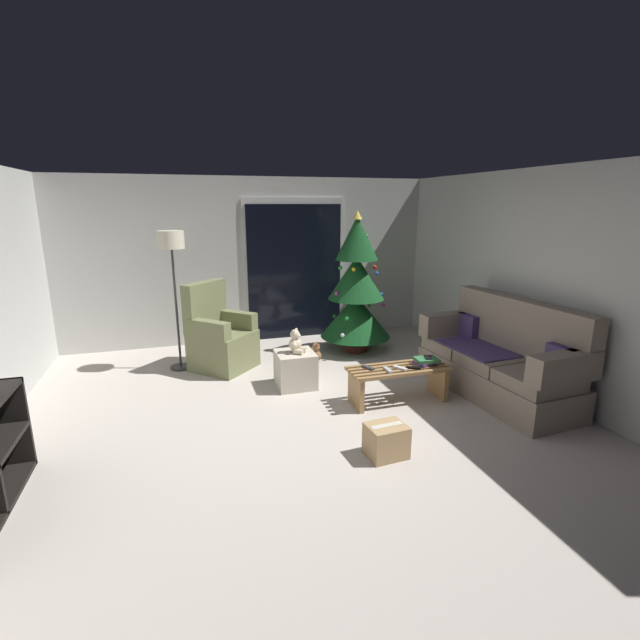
{
  "coord_description": "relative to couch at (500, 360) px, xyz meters",
  "views": [
    {
      "loc": [
        -1.03,
        -3.99,
        2.1
      ],
      "look_at": [
        0.4,
        0.7,
        0.85
      ],
      "focal_mm": 25.62,
      "sensor_mm": 36.0,
      "label": 1
    }
  ],
  "objects": [
    {
      "name": "ground_plane",
      "position": [
        -2.32,
        -0.05,
        -0.4
      ],
      "size": [
        7.0,
        7.0,
        0.0
      ],
      "primitive_type": "plane",
      "color": "#BCB2A8"
    },
    {
      "name": "wall_back",
      "position": [
        -2.32,
        3.01,
        0.85
      ],
      "size": [
        5.72,
        0.12,
        2.5
      ],
      "primitive_type": "cube",
      "color": "beige",
      "rests_on": "ground"
    },
    {
      "name": "wall_right",
      "position": [
        0.54,
        -0.05,
        0.85
      ],
      "size": [
        0.12,
        6.0,
        2.5
      ],
      "primitive_type": "cube",
      "color": "beige",
      "rests_on": "ground"
    },
    {
      "name": "patio_door_frame",
      "position": [
        -1.64,
        2.94,
        0.7
      ],
      "size": [
        1.6,
        0.02,
        2.2
      ],
      "primitive_type": "cube",
      "color": "silver",
      "rests_on": "ground"
    },
    {
      "name": "patio_door_glass",
      "position": [
        -1.64,
        2.92,
        0.65
      ],
      "size": [
        1.5,
        0.02,
        2.1
      ],
      "primitive_type": "cube",
      "color": "black",
      "rests_on": "ground"
    },
    {
      "name": "couch",
      "position": [
        0.0,
        0.0,
        0.0
      ],
      "size": [
        0.93,
        1.99,
        1.08
      ],
      "color": "gray",
      "rests_on": "ground"
    },
    {
      "name": "coffee_table",
      "position": [
        -1.18,
        0.14,
        -0.14
      ],
      "size": [
        1.1,
        0.4,
        0.4
      ],
      "color": "#9E7547",
      "rests_on": "ground"
    },
    {
      "name": "remote_graphite",
      "position": [
        -1.52,
        0.2,
        0.01
      ],
      "size": [
        0.1,
        0.16,
        0.02
      ],
      "primitive_type": "cube",
      "rotation": [
        0.0,
        0.0,
        0.42
      ],
      "color": "#333338",
      "rests_on": "coffee_table"
    },
    {
      "name": "remote_white",
      "position": [
        -1.2,
        0.09,
        0.01
      ],
      "size": [
        0.12,
        0.16,
        0.02
      ],
      "primitive_type": "cube",
      "rotation": [
        0.0,
        0.0,
        3.66
      ],
      "color": "silver",
      "rests_on": "coffee_table"
    },
    {
      "name": "remote_black",
      "position": [
        -1.06,
        0.06,
        0.01
      ],
      "size": [
        0.16,
        0.11,
        0.02
      ],
      "primitive_type": "cube",
      "rotation": [
        0.0,
        0.0,
        4.28
      ],
      "color": "black",
      "rests_on": "coffee_table"
    },
    {
      "name": "remote_silver",
      "position": [
        -1.34,
        0.07,
        0.01
      ],
      "size": [
        0.04,
        0.16,
        0.02
      ],
      "primitive_type": "cube",
      "rotation": [
        0.0,
        0.0,
        6.28
      ],
      "color": "#ADADB2",
      "rests_on": "coffee_table"
    },
    {
      "name": "book_stack",
      "position": [
        -0.86,
        0.13,
        0.03
      ],
      "size": [
        0.27,
        0.23,
        0.07
      ],
      "color": "#6B3D7A",
      "rests_on": "coffee_table"
    },
    {
      "name": "cell_phone",
      "position": [
        -0.84,
        0.13,
        0.08
      ],
      "size": [
        0.11,
        0.16,
        0.01
      ],
      "primitive_type": "cube",
      "rotation": [
        0.0,
        0.0,
        -0.35
      ],
      "color": "black",
      "rests_on": "book_stack"
    },
    {
      "name": "christmas_tree",
      "position": [
        -0.98,
        1.96,
        0.49
      ],
      "size": [
        1.02,
        1.02,
        2.02
      ],
      "color": "#4C1E19",
      "rests_on": "ground"
    },
    {
      "name": "armchair",
      "position": [
        -2.94,
        1.79,
        0.0
      ],
      "size": [
        0.97,
        0.97,
        1.13
      ],
      "color": "olive",
      "rests_on": "ground"
    },
    {
      "name": "floor_lamp",
      "position": [
        -3.45,
        1.93,
        1.11
      ],
      "size": [
        0.32,
        0.32,
        1.78
      ],
      "color": "#2D2D30",
      "rests_on": "ground"
    },
    {
      "name": "ottoman",
      "position": [
        -2.15,
        0.88,
        -0.19
      ],
      "size": [
        0.44,
        0.44,
        0.42
      ],
      "primitive_type": "cube",
      "color": "beige",
      "rests_on": "ground"
    },
    {
      "name": "teddy_bear_cream",
      "position": [
        -2.14,
        0.87,
        0.14
      ],
      "size": [
        0.22,
        0.21,
        0.29
      ],
      "color": "beige",
      "rests_on": "ottoman"
    },
    {
      "name": "teddy_bear_chestnut_by_tree",
      "position": [
        -1.7,
        1.6,
        -0.28
      ],
      "size": [
        0.21,
        0.2,
        0.29
      ],
      "color": "brown",
      "rests_on": "ground"
    },
    {
      "name": "cardboard_box_taped_mid_floor",
      "position": [
        -1.78,
        -0.85,
        -0.26
      ],
      "size": [
        0.35,
        0.3,
        0.29
      ],
      "color": "tan",
      "rests_on": "ground"
    }
  ]
}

